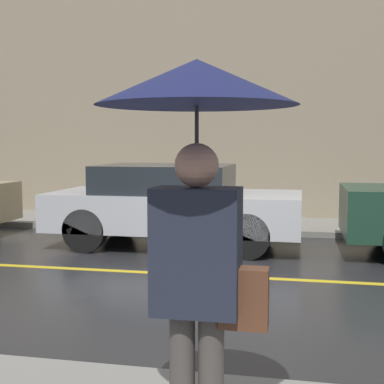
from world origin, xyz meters
TOP-DOWN VIEW (x-y plane):
  - ground_plane at (0.00, 0.00)m, footprint 80.00×80.00m
  - sidewalk_far at (0.00, 4.20)m, footprint 28.00×1.96m
  - lane_marking at (0.00, 0.00)m, footprint 25.20×0.12m
  - building_storefront at (0.00, 5.33)m, footprint 28.00×0.30m
  - pedestrian at (0.61, -4.31)m, footprint 0.99×0.99m
  - car_silver at (-1.04, 1.94)m, footprint 4.22×1.84m

SIDE VIEW (x-z plane):
  - ground_plane at x=0.00m, z-range 0.00..0.00m
  - lane_marking at x=0.00m, z-range 0.00..0.01m
  - sidewalk_far at x=0.00m, z-range 0.00..0.11m
  - car_silver at x=-1.04m, z-range 0.04..1.43m
  - pedestrian at x=0.61m, z-range 0.68..2.73m
  - building_storefront at x=0.00m, z-range 0.00..6.82m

